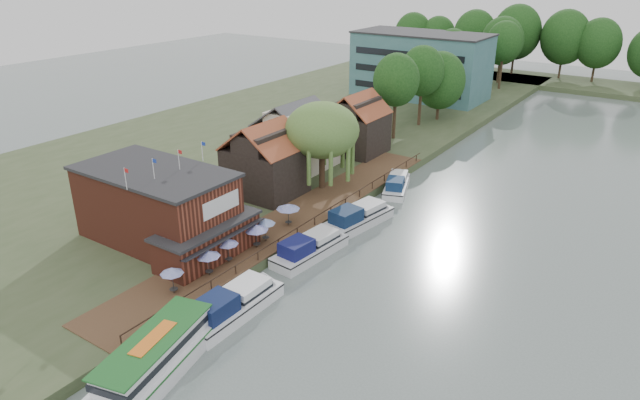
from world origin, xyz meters
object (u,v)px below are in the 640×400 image
Objects in this scene: cottage_c at (358,123)px; umbrella_5 at (288,215)px; umbrella_2 at (228,250)px; cottage_a at (265,159)px; umbrella_4 at (265,230)px; pub at (172,210)px; cruiser_2 at (358,215)px; umbrella_0 at (173,280)px; swan at (165,352)px; cruiser_0 at (234,301)px; willow at (322,146)px; tour_boat at (150,361)px; cruiser_3 at (397,182)px; umbrella_3 at (256,236)px; hotel_block at (421,65)px; cottage_b at (296,134)px; cruiser_1 at (310,245)px; umbrella_1 at (209,263)px.

cottage_c is 3.47× the size of umbrella_5.
umbrella_2 is at bearing -88.64° from umbrella_5.
cottage_a reaches higher than umbrella_4.
cruiser_2 is (11.31, 15.32, -3.39)m from pub.
cruiser_2 is at bearing 65.60° from umbrella_4.
umbrella_0 is 6.83m from swan.
cruiser_2 is (-0.31, 19.80, -0.03)m from cruiser_0.
pub is 20.36m from willow.
cruiser_2 is at bearing 78.14° from tour_boat.
umbrella_5 is (6.53, 9.42, -2.36)m from pub.
cruiser_3 is (10.13, 26.54, -3.58)m from pub.
swan is at bearing -108.93° from cruiser_3.
cruiser_3 is (-1.48, 31.02, -0.22)m from cruiser_0.
pub is at bearing -130.84° from cruiser_3.
tour_boat is 2.93m from swan.
cottage_c reaches higher than umbrella_5.
pub is 1.90× the size of cruiser_0.
cruiser_0 is at bearing -60.89° from umbrella_3.
swan is (4.27, -20.44, -2.07)m from umbrella_5.
umbrella_5 is 7.67m from cruiser_2.
pub is 71.49m from hotel_block.
cottage_b is (-3.00, 10.00, 0.00)m from cottage_a.
cottage_b is at bearing 117.43° from umbrella_3.
cruiser_1 is at bearing 57.12° from umbrella_2.
cottage_a is 19.03m from cottage_c.
umbrella_0 is (10.54, -31.11, -2.96)m from cottage_b.
cruiser_2 is 23.48× the size of swan.
cruiser_2 is at bearing 73.17° from umbrella_2.
umbrella_4 is (10.81, -19.60, -2.96)m from cottage_b.
cruiser_2 is 28.65m from tour_boat.
hotel_block is at bearing 92.24° from cruiser_3.
umbrella_1 is 11.80m from umbrella_5.
umbrella_2 is 1.00× the size of umbrella_3.
umbrella_3 is at bearing 28.93° from pub.
willow is at bearing -77.29° from hotel_block.
umbrella_1 is 9.72m from swan.
umbrella_3 is at bearing -102.07° from cruiser_2.
cottage_c reaches higher than cruiser_0.
cottage_c reaches higher than cruiser_3.
cottage_a is 0.63× the size of tour_boat.
umbrella_3 is 0.23× the size of cruiser_2.
umbrella_0 is 3.75m from umbrella_1.
hotel_block is 2.46× the size of cruiser_2.
umbrella_0 reaches higher than cruiser_3.
swan is at bearing -82.46° from cruiser_2.
umbrella_1 is at bearing -81.41° from willow.
cottage_b reaches higher than cruiser_1.
umbrella_3 is 15.50m from swan.
cruiser_2 is (12.31, 0.32, -3.99)m from cottage_a.
swan is (7.30, -31.02, -5.99)m from willow.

